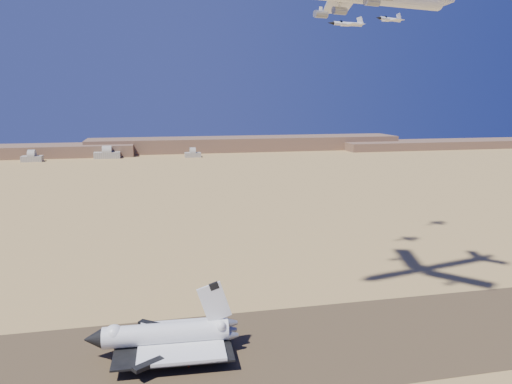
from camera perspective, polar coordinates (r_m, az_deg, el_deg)
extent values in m
plane|color=tan|center=(145.54, -5.08, -18.01)|extent=(1200.00, 1200.00, 0.00)
cube|color=#4D3B26|center=(145.53, -5.08, -18.00)|extent=(600.00, 50.00, 0.06)
cube|color=brown|center=(683.18, -1.05, 5.54)|extent=(420.00, 60.00, 18.00)
cube|color=brown|center=(763.17, 20.60, 5.14)|extent=(300.00, 60.00, 11.00)
cube|color=#A49D91|center=(613.24, -24.21, 3.49)|extent=(22.00, 14.00, 6.50)
cube|color=#A49D91|center=(616.96, -16.64, 4.06)|extent=(30.00, 15.00, 7.50)
cube|color=#A49D91|center=(608.08, -7.24, 4.24)|extent=(19.00, 12.50, 5.50)
cylinder|color=white|center=(144.21, -10.32, -15.63)|extent=(33.68, 7.51, 5.85)
cone|color=black|center=(145.86, -18.10, -15.69)|extent=(4.97, 5.78, 5.56)
sphere|color=white|center=(144.78, -15.91, -15.40)|extent=(5.43, 5.43, 5.43)
cube|color=white|center=(145.25, -8.57, -16.43)|extent=(24.20, 26.18, 0.94)
cube|color=black|center=(145.46, -9.43, -16.62)|extent=(32.55, 26.60, 0.52)
cube|color=white|center=(141.17, -4.79, -12.44)|extent=(9.71, 1.21, 12.03)
cylinder|color=gray|center=(147.20, -15.80, -17.30)|extent=(0.38, 0.38, 3.34)
cylinder|color=black|center=(147.71, -15.78, -17.68)|extent=(1.17, 0.53, 1.15)
cylinder|color=gray|center=(141.69, -7.61, -18.14)|extent=(0.38, 0.38, 3.34)
cylinder|color=black|center=(142.21, -7.60, -18.53)|extent=(1.17, 0.53, 1.15)
cylinder|color=gray|center=(150.93, -7.77, -16.24)|extent=(0.38, 0.38, 3.34)
cylinder|color=black|center=(151.43, -7.76, -16.61)|extent=(1.17, 0.53, 1.15)
cube|color=white|center=(172.77, 9.36, 20.25)|extent=(14.98, 27.81, 0.62)
cube|color=white|center=(185.03, 19.22, 19.78)|extent=(7.65, 10.79, 0.44)
cylinder|color=gray|center=(152.44, 13.10, 20.42)|extent=(4.82, 3.19, 2.31)
cylinder|color=gray|center=(165.29, 9.52, 19.76)|extent=(4.82, 3.19, 2.31)
cylinder|color=gray|center=(170.98, 7.41, 19.50)|extent=(4.82, 3.19, 2.31)
imported|color=red|center=(139.60, -7.70, -18.93)|extent=(0.66, 0.80, 1.88)
imported|color=red|center=(141.37, -7.40, -18.53)|extent=(0.56, 0.92, 1.83)
imported|color=red|center=(139.78, -7.68, -18.89)|extent=(1.23, 1.10, 1.89)
cylinder|color=white|center=(204.44, 10.45, 18.37)|extent=(12.34, 3.11, 1.43)
cone|color=black|center=(200.85, 8.55, 18.56)|extent=(2.81, 1.68, 1.33)
sphere|color=black|center=(202.99, 9.67, 18.59)|extent=(1.43, 1.43, 1.43)
cube|color=white|center=(204.93, 10.71, 18.28)|extent=(4.67, 8.59, 0.26)
cube|color=white|center=(207.06, 11.73, 18.22)|extent=(2.93, 5.37, 0.20)
cube|color=white|center=(207.36, 11.80, 18.61)|extent=(3.10, 0.68, 3.46)
cylinder|color=white|center=(239.07, 15.09, 18.52)|extent=(12.33, 6.00, 1.48)
cone|color=black|center=(233.50, 13.80, 18.77)|extent=(3.06, 2.28, 1.37)
sphere|color=black|center=(236.82, 14.57, 18.75)|extent=(1.48, 1.48, 1.48)
cube|color=white|center=(239.83, 15.26, 18.43)|extent=(6.52, 9.21, 0.26)
cube|color=white|center=(243.01, 15.95, 18.34)|extent=(4.09, 5.76, 0.21)
cube|color=white|center=(243.38, 16.01, 18.68)|extent=(3.07, 1.41, 3.57)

